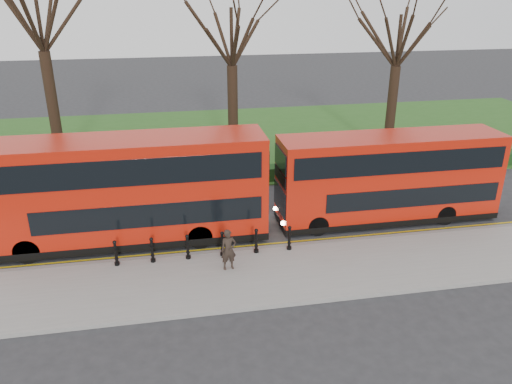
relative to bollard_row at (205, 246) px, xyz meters
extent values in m
plane|color=#28282B|center=(0.75, 1.35, -0.65)|extent=(120.00, 120.00, 0.00)
cube|color=gray|center=(0.75, -1.65, -0.57)|extent=(60.00, 4.00, 0.15)
cube|color=slate|center=(0.75, 0.35, -0.57)|extent=(60.00, 0.25, 0.16)
cube|color=#27531B|center=(0.75, 16.35, -0.62)|extent=(60.00, 18.00, 0.06)
cube|color=black|center=(0.75, 8.15, -0.25)|extent=(60.00, 0.90, 0.80)
cube|color=yellow|center=(0.75, 0.65, -0.64)|extent=(60.00, 0.10, 0.01)
cube|color=yellow|center=(0.75, 0.85, -0.64)|extent=(60.00, 0.10, 0.01)
cylinder|color=black|center=(-7.25, 11.35, 2.80)|extent=(0.60, 0.60, 6.90)
cylinder|color=black|center=(2.75, 11.35, 2.29)|extent=(0.60, 0.60, 5.89)
cylinder|color=black|center=(12.75, 11.35, 2.15)|extent=(0.60, 0.60, 5.59)
cylinder|color=black|center=(-3.41, 0.00, 0.00)|extent=(0.15, 0.15, 1.00)
cylinder|color=black|center=(-2.05, 0.00, 0.00)|extent=(0.15, 0.15, 1.00)
cylinder|color=black|center=(-0.68, 0.00, 0.00)|extent=(0.15, 0.15, 1.00)
cylinder|color=black|center=(0.68, 0.00, 0.00)|extent=(0.15, 0.15, 1.00)
cylinder|color=black|center=(2.05, 0.00, 0.00)|extent=(0.15, 0.15, 1.00)
cylinder|color=black|center=(3.41, 0.00, 0.00)|extent=(0.15, 0.15, 1.00)
cube|color=#B71A0A|center=(-2.89, 2.23, 1.78)|extent=(11.27, 2.56, 4.15)
cube|color=black|center=(-2.89, 2.23, -0.34)|extent=(11.29, 2.58, 0.31)
cube|color=black|center=(-2.07, 0.94, 1.04)|extent=(9.02, 0.04, 0.97)
cube|color=black|center=(-2.89, 0.94, 2.89)|extent=(10.66, 0.04, 1.08)
cylinder|color=black|center=(-6.89, 1.11, -0.14)|extent=(1.02, 0.31, 1.02)
cylinder|color=black|center=(-6.89, 3.36, -0.14)|extent=(1.02, 0.31, 1.02)
cylinder|color=black|center=(-0.12, 1.11, -0.14)|extent=(1.02, 0.31, 1.02)
cylinder|color=black|center=(-0.12, 3.36, -0.14)|extent=(1.02, 0.31, 1.02)
cube|color=#B71A0A|center=(8.58, 2.28, 1.52)|extent=(10.06, 2.29, 3.71)
cube|color=black|center=(8.58, 2.28, -0.38)|extent=(10.08, 2.31, 0.27)
cube|color=black|center=(9.31, 1.12, 0.86)|extent=(8.05, 0.04, 0.87)
cube|color=black|center=(8.58, 1.12, 2.51)|extent=(9.52, 0.04, 0.96)
cube|color=black|center=(3.53, 2.28, 1.82)|extent=(0.06, 2.01, 0.50)
cylinder|color=black|center=(5.01, 1.27, -0.19)|extent=(0.91, 0.27, 0.91)
cylinder|color=black|center=(5.01, 3.28, -0.19)|extent=(0.91, 0.27, 0.91)
cylinder|color=black|center=(11.05, 1.27, -0.19)|extent=(0.91, 0.27, 0.91)
cylinder|color=black|center=(11.05, 3.28, -0.19)|extent=(0.91, 0.27, 0.91)
imported|color=black|center=(0.80, -1.04, 0.31)|extent=(0.63, 0.46, 1.62)
camera|label=1|loc=(-1.17, -17.36, 9.50)|focal=35.00mm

